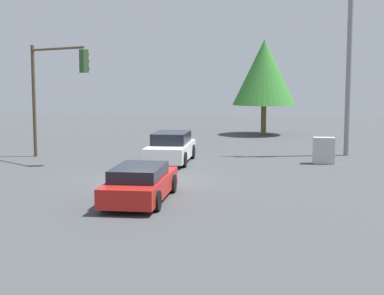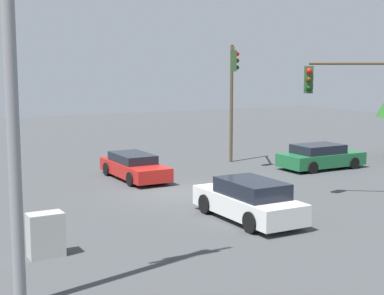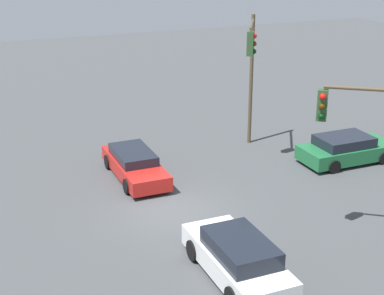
{
  "view_description": "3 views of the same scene",
  "coord_description": "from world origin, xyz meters",
  "px_view_note": "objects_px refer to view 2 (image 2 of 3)",
  "views": [
    {
      "loc": [
        -4.53,
        22.31,
        4.08
      ],
      "look_at": [
        -1.62,
        0.71,
        1.44
      ],
      "focal_mm": 55.0,
      "sensor_mm": 36.0,
      "label": 1
    },
    {
      "loc": [
        -11.14,
        -21.52,
        5.3
      ],
      "look_at": [
        0.41,
        -0.67,
        1.98
      ],
      "focal_mm": 55.0,
      "sensor_mm": 36.0,
      "label": 2
    },
    {
      "loc": [
        -7.26,
        -19.05,
        10.19
      ],
      "look_at": [
        0.8,
        -0.07,
        2.5
      ],
      "focal_mm": 55.0,
      "sensor_mm": 36.0,
      "label": 3
    }
  ],
  "objects_px": {
    "sedan_red": "(134,167)",
    "sedan_green": "(320,157)",
    "traffic_signal_main": "(233,84)",
    "electrical_cabinet": "(46,235)",
    "traffic_signal_cross": "(373,102)",
    "sedan_white": "(249,200)"
  },
  "relations": [
    {
      "from": "sedan_red",
      "to": "sedan_green",
      "type": "distance_m",
      "value": 9.81
    },
    {
      "from": "sedan_red",
      "to": "traffic_signal_main",
      "type": "distance_m",
      "value": 7.25
    },
    {
      "from": "sedan_red",
      "to": "sedan_green",
      "type": "relative_size",
      "value": 1.06
    },
    {
      "from": "traffic_signal_main",
      "to": "sedan_green",
      "type": "bearing_deg",
      "value": 78.86
    },
    {
      "from": "sedan_red",
      "to": "electrical_cabinet",
      "type": "xyz_separation_m",
      "value": [
        -6.7,
        -9.3,
        0.03
      ]
    },
    {
      "from": "traffic_signal_cross",
      "to": "electrical_cabinet",
      "type": "height_order",
      "value": "traffic_signal_cross"
    },
    {
      "from": "traffic_signal_main",
      "to": "traffic_signal_cross",
      "type": "relative_size",
      "value": 1.14
    },
    {
      "from": "traffic_signal_main",
      "to": "electrical_cabinet",
      "type": "distance_m",
      "value": 16.87
    },
    {
      "from": "sedan_red",
      "to": "sedan_green",
      "type": "xyz_separation_m",
      "value": [
        9.58,
        -2.11,
        0.03
      ]
    },
    {
      "from": "sedan_white",
      "to": "sedan_red",
      "type": "distance_m",
      "value": 8.82
    },
    {
      "from": "traffic_signal_main",
      "to": "electrical_cabinet",
      "type": "bearing_deg",
      "value": -20.37
    },
    {
      "from": "sedan_green",
      "to": "traffic_signal_main",
      "type": "height_order",
      "value": "traffic_signal_main"
    },
    {
      "from": "sedan_green",
      "to": "traffic_signal_main",
      "type": "xyz_separation_m",
      "value": [
        -3.45,
        3.11,
        3.72
      ]
    },
    {
      "from": "sedan_green",
      "to": "sedan_red",
      "type": "bearing_deg",
      "value": -102.41
    },
    {
      "from": "sedan_white",
      "to": "traffic_signal_cross",
      "type": "bearing_deg",
      "value": -0.26
    },
    {
      "from": "sedan_white",
      "to": "traffic_signal_cross",
      "type": "height_order",
      "value": "traffic_signal_cross"
    },
    {
      "from": "sedan_red",
      "to": "traffic_signal_main",
      "type": "relative_size",
      "value": 0.74
    },
    {
      "from": "sedan_red",
      "to": "traffic_signal_cross",
      "type": "height_order",
      "value": "traffic_signal_cross"
    },
    {
      "from": "sedan_red",
      "to": "traffic_signal_main",
      "type": "xyz_separation_m",
      "value": [
        6.13,
        1.0,
        3.75
      ]
    },
    {
      "from": "sedan_red",
      "to": "traffic_signal_cross",
      "type": "distance_m",
      "value": 11.29
    },
    {
      "from": "traffic_signal_main",
      "to": "traffic_signal_cross",
      "type": "xyz_separation_m",
      "value": [
        0.07,
        -9.83,
        -0.41
      ]
    },
    {
      "from": "sedan_red",
      "to": "traffic_signal_main",
      "type": "bearing_deg",
      "value": -170.7
    }
  ]
}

